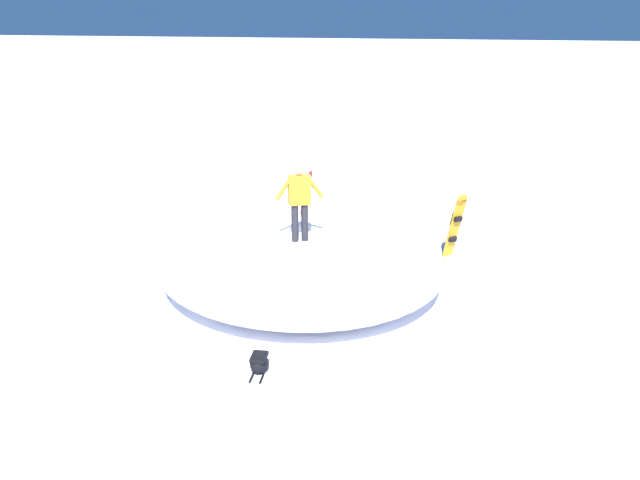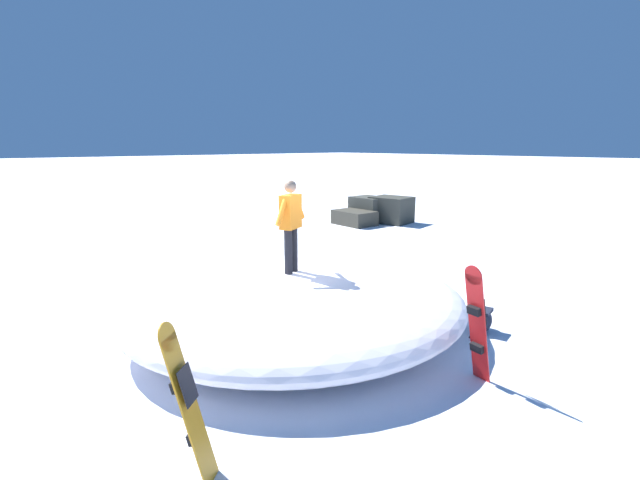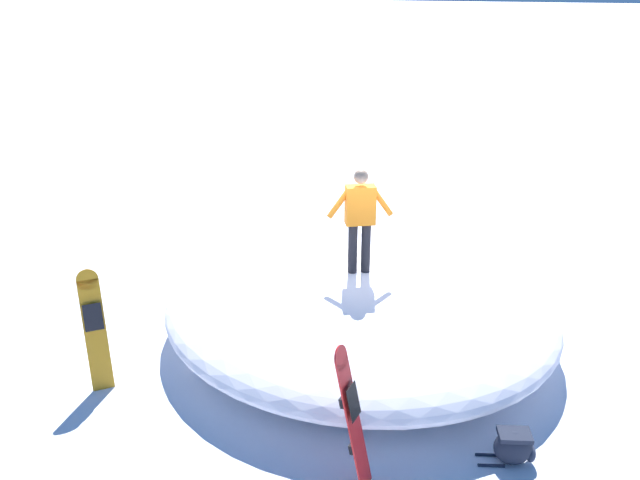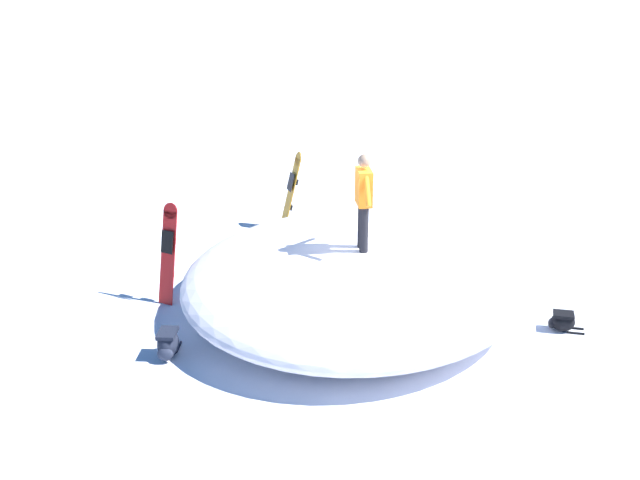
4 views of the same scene
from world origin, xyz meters
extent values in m
plane|color=white|center=(0.00, 0.00, 0.00)|extent=(240.00, 240.00, 0.00)
ellipsoid|color=white|center=(0.35, 0.02, 0.53)|extent=(6.95, 7.23, 1.06)
cylinder|color=black|center=(0.20, 0.08, 1.45)|extent=(0.14, 0.14, 0.78)
cylinder|color=black|center=(0.28, -0.10, 1.45)|extent=(0.14, 0.14, 0.78)
cube|color=orange|center=(0.24, -0.01, 2.13)|extent=(0.38, 0.48, 0.58)
sphere|color=tan|center=(0.24, -0.01, 2.56)|extent=(0.21, 0.21, 0.21)
cylinder|color=orange|center=(0.12, 0.27, 2.18)|extent=(0.23, 0.38, 0.48)
cylinder|color=orange|center=(0.37, -0.29, 2.18)|extent=(0.23, 0.38, 0.48)
cube|color=orange|center=(2.55, -3.10, 0.75)|extent=(0.49, 0.47, 1.50)
cylinder|color=orange|center=(2.41, -3.22, 1.49)|extent=(0.25, 0.28, 0.28)
cube|color=black|center=(2.54, -3.11, 1.01)|extent=(0.23, 0.25, 0.36)
cube|color=black|center=(2.47, -3.17, 1.01)|extent=(0.19, 0.21, 0.12)
cube|color=black|center=(2.57, -3.08, 0.48)|extent=(0.19, 0.21, 0.12)
cube|color=red|center=(3.43, 0.69, 0.79)|extent=(0.33, 0.39, 1.58)
cylinder|color=red|center=(3.40, 0.53, 1.58)|extent=(0.28, 0.12, 0.27)
cube|color=black|center=(3.43, 0.68, 1.07)|extent=(0.24, 0.12, 0.38)
cube|color=black|center=(3.41, 0.59, 1.07)|extent=(0.20, 0.12, 0.12)
cube|color=black|center=(3.43, 0.71, 0.50)|extent=(0.20, 0.12, 0.12)
ellipsoid|color=black|center=(-3.02, -0.15, 0.15)|extent=(0.40, 0.33, 0.30)
ellipsoid|color=black|center=(-2.85, -0.13, 0.11)|extent=(0.12, 0.23, 0.14)
cube|color=black|center=(-3.02, -0.15, 0.28)|extent=(0.34, 0.27, 0.06)
cylinder|color=black|center=(-3.23, -0.08, 0.01)|extent=(0.27, 0.06, 0.04)
cylinder|color=black|center=(-3.22, -0.25, 0.01)|extent=(0.27, 0.06, 0.04)
ellipsoid|color=#1E2333|center=(2.61, 2.39, 0.21)|extent=(0.41, 0.51, 0.43)
ellipsoid|color=#2B3144|center=(2.56, 2.58, 0.15)|extent=(0.26, 0.18, 0.20)
cube|color=#1E2333|center=(2.61, 2.39, 0.39)|extent=(0.35, 0.42, 0.06)
cylinder|color=#1E2333|center=(2.58, 2.13, 0.01)|extent=(0.11, 0.31, 0.04)
cylinder|color=#1E2333|center=(2.75, 2.17, 0.01)|extent=(0.11, 0.31, 0.04)
camera|label=1|loc=(-11.11, -2.92, 5.47)|focal=34.35mm
camera|label=2|loc=(6.35, -4.85, 3.26)|focal=25.80mm
camera|label=3|loc=(8.96, 1.94, 5.29)|focal=36.42mm
camera|label=4|loc=(-2.55, 11.60, 6.15)|focal=44.51mm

